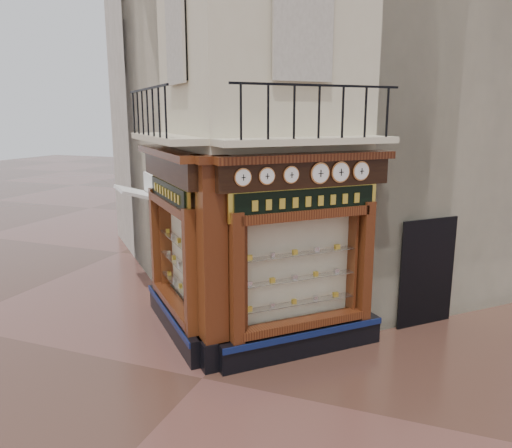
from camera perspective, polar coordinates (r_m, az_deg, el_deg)
The scene contains 17 objects.
ground at distance 9.49m, azimuth -6.15°, elevation -17.13°, with size 80.00×80.00×0.00m, color #482B21.
main_building at distance 14.07m, azimuth 5.30°, elevation 17.78°, with size 8.00×8.00×12.00m, color beige.
neighbour_left at distance 17.17m, azimuth -0.64°, elevation 15.17°, with size 8.00×8.00×11.00m, color beige.
neighbour_right at distance 16.03m, azimuth 16.64°, elevation 14.87°, with size 8.00×8.00×11.00m, color beige.
shopfront_left at distance 10.66m, azimuth -9.30°, elevation -2.37°, with size 2.86×2.86×3.98m.
shopfront_right at distance 9.59m, azimuth 5.42°, elevation -3.93°, with size 2.86×2.86×3.98m.
corner_pilaster at distance 9.12m, azimuth -5.00°, elevation -4.98°, with size 0.85×0.85×3.98m.
balcony at distance 9.61m, azimuth -2.65°, elevation 9.71°, with size 5.94×2.97×1.03m.
clock_a at distance 8.53m, azimuth -1.53°, elevation 5.36°, with size 0.26×0.26×0.32m.
clock_b at distance 8.71m, azimuth 1.23°, elevation 5.51°, with size 0.25×0.25×0.31m.
clock_c at distance 8.92m, azimuth 4.02°, elevation 5.64°, with size 0.26×0.26×0.32m.
clock_d at distance 9.21m, azimuth 7.31°, elevation 5.79°, with size 0.32×0.32×0.40m.
clock_e at distance 9.45m, azimuth 9.61°, elevation 5.88°, with size 0.32×0.32×0.40m.
clock_f at distance 9.71m, azimuth 11.89°, elevation 5.95°, with size 0.30×0.30×0.37m.
awning at distance 14.01m, azimuth -13.25°, elevation -7.41°, with size 1.37×0.82×0.08m, color silver, non-canonical shape.
signboard_left at distance 10.42m, azimuth -9.93°, elevation 3.57°, with size 2.03×2.03×0.54m.
signboard_right at distance 9.28m, azimuth 5.79°, elevation 2.62°, with size 2.24×2.24×0.60m.
Camera 1 is at (3.85, -7.31, 4.66)m, focal length 35.00 mm.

